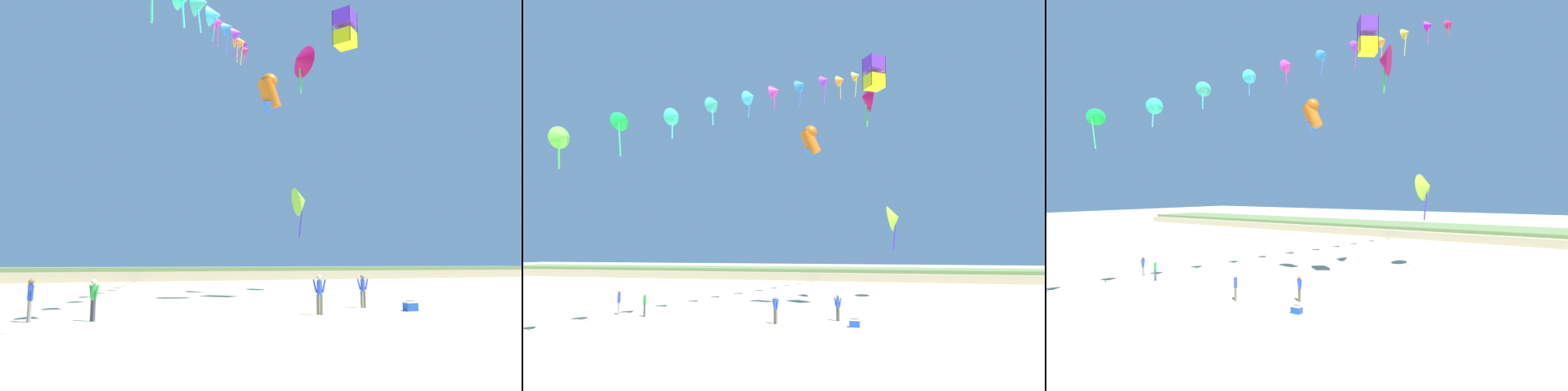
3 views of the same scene
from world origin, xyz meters
TOP-DOWN VIEW (x-y plane):
  - ground_plane at (0.00, 0.00)m, footprint 240.00×240.00m
  - dune_ridge at (0.00, 47.39)m, footprint 120.00×12.79m
  - person_near_left at (-10.45, 5.13)m, footprint 0.31×0.52m
  - person_near_right at (3.99, 6.04)m, footprint 0.53×0.30m
  - person_mid_center at (0.67, 3.96)m, footprint 0.52×0.40m
  - person_far_left at (-8.26, 4.68)m, footprint 0.39×0.46m
  - kite_banner_string at (-1.65, 12.54)m, footprint 16.77×40.66m
  - large_kite_low_lead at (7.08, 20.42)m, footprint 1.46×2.47m
  - large_kite_mid_trail at (1.22, 11.67)m, footprint 1.81×1.39m
  - large_kite_high_solo at (5.20, 15.93)m, footprint 1.59×2.62m
  - large_kite_outer_drift at (6.17, 10.90)m, footprint 1.71×1.71m
  - beach_cooler at (5.20, 4.04)m, footprint 0.58×0.41m

SIDE VIEW (x-z plane):
  - ground_plane at x=0.00m, z-range 0.00..0.00m
  - beach_cooler at x=5.20m, z-range -0.02..0.45m
  - dune_ridge at x=0.00m, z-range 0.00..1.59m
  - person_far_left at x=-8.26m, z-range 0.12..1.64m
  - person_near_left at x=-10.45m, z-range 0.12..1.67m
  - person_near_right at x=3.99m, z-range 0.12..1.70m
  - person_mid_center at x=0.67m, z-range 0.13..1.78m
  - large_kite_low_lead at x=7.08m, z-range 5.03..9.16m
  - large_kite_mid_trail at x=1.22m, z-range 11.15..13.83m
  - kite_banner_string at x=-1.65m, z-range 4.00..29.94m
  - large_kite_high_solo at x=5.20m, z-range 15.12..18.92m
  - large_kite_outer_drift at x=6.17m, z-range 15.93..18.30m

